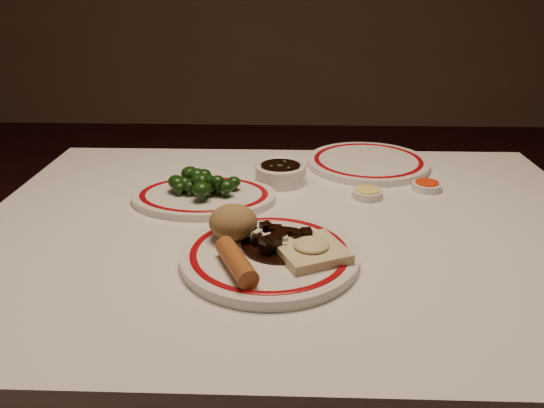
{
  "coord_description": "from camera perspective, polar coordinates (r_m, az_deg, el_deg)",
  "views": [
    {
      "loc": [
        -0.01,
        -0.91,
        1.18
      ],
      "look_at": [
        -0.04,
        -0.03,
        0.8
      ],
      "focal_mm": 35.0,
      "sensor_mm": 36.0,
      "label": 1
    }
  ],
  "objects": [
    {
      "name": "broccoli_plate",
      "position": [
        1.11,
        -7.33,
        0.84
      ],
      "size": [
        0.3,
        0.26,
        0.02
      ],
      "color": "silver",
      "rests_on": "dining_table"
    },
    {
      "name": "stirfry_heap",
      "position": [
        0.88,
        0.65,
        -3.97
      ],
      "size": [
        0.13,
        0.13,
        0.03
      ],
      "color": "black",
      "rests_on": "main_plate"
    },
    {
      "name": "dining_table",
      "position": [
        1.05,
        2.1,
        -6.54
      ],
      "size": [
        1.2,
        0.9,
        0.75
      ],
      "color": "white",
      "rests_on": "ground"
    },
    {
      "name": "fried_wonton",
      "position": [
        0.85,
        4.24,
        -4.92
      ],
      "size": [
        0.13,
        0.13,
        0.03
      ],
      "color": "beige",
      "rests_on": "main_plate"
    },
    {
      "name": "sweet_sour_dish",
      "position": [
        1.2,
        16.29,
        1.87
      ],
      "size": [
        0.06,
        0.06,
        0.02
      ],
      "color": "silver",
      "rests_on": "dining_table"
    },
    {
      "name": "soy_bowl",
      "position": [
        1.19,
        0.91,
        3.25
      ],
      "size": [
        0.11,
        0.11,
        0.04
      ],
      "color": "silver",
      "rests_on": "dining_table"
    },
    {
      "name": "rice_mound",
      "position": [
        0.9,
        -4.2,
        -1.95
      ],
      "size": [
        0.08,
        0.08,
        0.06
      ],
      "primitive_type": "ellipsoid",
      "color": "olive",
      "rests_on": "main_plate"
    },
    {
      "name": "main_plate",
      "position": [
        0.87,
        -0.27,
        -5.57
      ],
      "size": [
        0.36,
        0.36,
        0.02
      ],
      "color": "silver",
      "rests_on": "dining_table"
    },
    {
      "name": "spring_roll",
      "position": [
        0.8,
        -3.88,
        -6.21
      ],
      "size": [
        0.08,
        0.12,
        0.03
      ],
      "primitive_type": "cylinder",
      "rotation": [
        1.57,
        0.0,
        0.42
      ],
      "color": "#A25A28",
      "rests_on": "main_plate"
    },
    {
      "name": "far_plate",
      "position": [
        1.32,
        10.28,
        4.46
      ],
      "size": [
        0.38,
        0.38,
        0.02
      ],
      "color": "silver",
      "rests_on": "dining_table"
    },
    {
      "name": "broccoli_pile",
      "position": [
        1.1,
        -7.58,
        2.36
      ],
      "size": [
        0.15,
        0.12,
        0.05
      ],
      "color": "#23471C",
      "rests_on": "broccoli_plate"
    },
    {
      "name": "mustard_dish",
      "position": [
        1.13,
        10.23,
        1.11
      ],
      "size": [
        0.06,
        0.06,
        0.02
      ],
      "color": "silver",
      "rests_on": "dining_table"
    }
  ]
}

